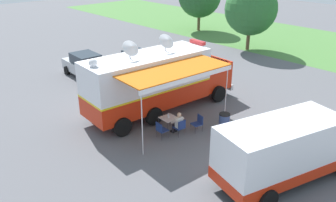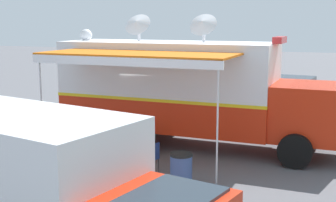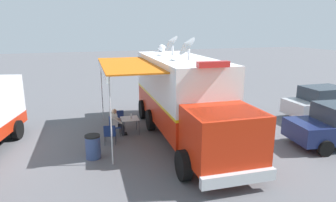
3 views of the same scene
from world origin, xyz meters
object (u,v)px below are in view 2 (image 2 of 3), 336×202
at_px(water_bottle, 132,132).
at_px(folding_chair_at_table, 121,150).
at_px(folding_chair_beside_table, 100,144).
at_px(folding_table, 130,138).
at_px(command_truck, 188,89).
at_px(folding_chair_spare_by_truck, 151,156).
at_px(support_truck, 20,189).
at_px(car_far_corner, 232,87).
at_px(car_behind_truck, 292,98).
at_px(seated_responder, 123,144).
at_px(trash_bin, 181,171).

height_order(water_bottle, folding_chair_at_table, water_bottle).
height_order(water_bottle, folding_chair_beside_table, water_bottle).
bearing_deg(water_bottle, folding_table, -26.74).
xyz_separation_m(command_truck, folding_chair_at_table, (2.98, -1.15, -1.43)).
height_order(folding_chair_spare_by_truck, support_truck, support_truck).
height_order(support_truck, car_far_corner, support_truck).
height_order(folding_chair_at_table, car_behind_truck, car_behind_truck).
xyz_separation_m(command_truck, support_truck, (8.53, -0.45, -0.56)).
relative_size(car_behind_truck, car_far_corner, 1.03).
relative_size(command_truck, support_truck, 1.35).
height_order(folding_table, seated_responder, seated_responder).
xyz_separation_m(folding_table, trash_bin, (1.85, 2.22, -0.22)).
height_order(folding_chair_at_table, folding_chair_spare_by_truck, same).
height_order(folding_table, folding_chair_beside_table, folding_chair_beside_table).
relative_size(trash_bin, support_truck, 0.13).
bearing_deg(folding_chair_beside_table, support_truck, 14.94).
xyz_separation_m(folding_chair_spare_by_truck, car_far_corner, (-11.38, 0.00, 0.37)).
bearing_deg(folding_chair_spare_by_truck, car_far_corner, 180.00).
bearing_deg(car_behind_truck, seated_responder, -25.55).
relative_size(water_bottle, trash_bin, 0.25).
relative_size(water_bottle, folding_chair_at_table, 0.26).
bearing_deg(water_bottle, car_far_corner, 174.14).
height_order(folding_chair_spare_by_truck, car_far_corner, car_far_corner).
xyz_separation_m(folding_table, car_far_corner, (-10.32, 1.09, 0.21)).
bearing_deg(car_far_corner, water_bottle, -5.86).
bearing_deg(folding_table, support_truck, 6.74).
bearing_deg(car_far_corner, folding_chair_at_table, -5.31).
bearing_deg(trash_bin, folding_chair_at_table, -115.95).
xyz_separation_m(folding_chair_at_table, car_behind_truck, (-8.82, 4.14, 0.37)).
height_order(command_truck, car_behind_truck, command_truck).
bearing_deg(folding_chair_spare_by_truck, folding_chair_beside_table, -110.14).
height_order(folding_table, water_bottle, water_bottle).
height_order(folding_table, folding_chair_spare_by_truck, folding_chair_spare_by_truck).
distance_m(folding_chair_spare_by_truck, seated_responder, 1.13).
relative_size(folding_chair_beside_table, trash_bin, 0.96).
relative_size(folding_chair_spare_by_truck, trash_bin, 0.96).
relative_size(support_truck, car_far_corner, 1.66).
relative_size(water_bottle, seated_responder, 0.18).
bearing_deg(seated_responder, command_truck, 157.81).
xyz_separation_m(water_bottle, car_far_corner, (-10.25, 1.05, 0.05)).
bearing_deg(folding_chair_at_table, folding_chair_beside_table, -116.34).
xyz_separation_m(water_bottle, support_truck, (6.42, 0.71, 0.55)).
bearing_deg(folding_chair_spare_by_truck, folding_chair_at_table, -104.27).
relative_size(folding_table, water_bottle, 3.77).
xyz_separation_m(support_truck, car_behind_truck, (-14.37, 3.44, -0.51)).
xyz_separation_m(folding_chair_at_table, trash_bin, (1.05, 2.17, -0.06)).
height_order(folding_chair_beside_table, car_behind_truck, car_behind_truck).
height_order(command_truck, trash_bin, command_truck).
bearing_deg(folding_chair_at_table, trash_bin, 64.05).
xyz_separation_m(water_bottle, folding_chair_at_table, (0.87, 0.02, -0.32)).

